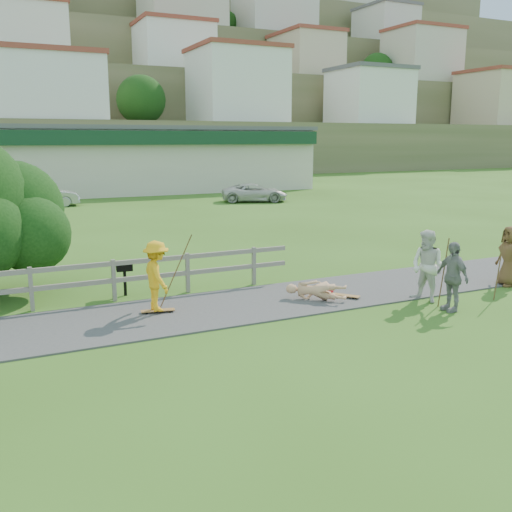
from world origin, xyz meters
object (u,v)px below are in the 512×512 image
(skater_rider, at_px, (157,280))
(bbq, at_px, (125,279))
(car_white, at_px, (254,193))
(car_silver, at_px, (45,196))
(skater_fallen, at_px, (316,291))
(spectator_c, at_px, (509,256))
(spectator_b, at_px, (452,277))
(spectator_a, at_px, (427,266))

(skater_rider, height_order, bbq, skater_rider)
(car_white, bearing_deg, skater_rider, 169.90)
(car_silver, bearing_deg, skater_fallen, -166.18)
(car_white, height_order, bbq, car_white)
(spectator_c, bearing_deg, bbq, -97.08)
(skater_fallen, relative_size, car_white, 0.36)
(spectator_c, distance_m, car_white, 23.29)
(skater_fallen, bearing_deg, skater_rider, 122.82)
(car_white, bearing_deg, spectator_b, -173.66)
(skater_rider, bearing_deg, spectator_b, -116.98)
(spectator_b, height_order, car_silver, spectator_b)
(skater_rider, bearing_deg, bbq, 5.52)
(spectator_a, distance_m, bbq, 7.96)
(spectator_a, bearing_deg, car_white, 150.37)
(skater_rider, relative_size, car_white, 0.39)
(skater_fallen, relative_size, car_silver, 0.38)
(car_silver, distance_m, car_white, 13.26)
(skater_fallen, distance_m, bbq, 5.11)
(skater_fallen, height_order, spectator_c, spectator_c)
(spectator_a, bearing_deg, skater_fallen, -130.58)
(spectator_a, bearing_deg, car_silver, 179.32)
(car_silver, xyz_separation_m, bbq, (-0.15, -22.63, -0.21))
(skater_fallen, bearing_deg, spectator_a, -73.01)
(skater_fallen, height_order, car_silver, car_silver)
(spectator_a, xyz_separation_m, car_silver, (-6.76, 26.55, -0.26))
(bbq, bearing_deg, spectator_b, -27.19)
(car_silver, relative_size, car_white, 0.93)
(car_silver, distance_m, bbq, 22.63)
(spectator_b, distance_m, car_white, 25.02)
(spectator_b, xyz_separation_m, spectator_c, (3.26, 1.15, 0.00))
(spectator_b, bearing_deg, spectator_c, 111.01)
(spectator_c, distance_m, bbq, 10.80)
(spectator_a, bearing_deg, skater_rider, -121.26)
(skater_fallen, height_order, bbq, bbq)
(car_white, bearing_deg, skater_fallen, 179.10)
(spectator_a, height_order, spectator_c, spectator_a)
(skater_rider, height_order, spectator_a, spectator_a)
(car_silver, height_order, car_white, car_silver)
(spectator_b, bearing_deg, spectator_a, -178.98)
(spectator_b, relative_size, car_silver, 0.42)
(spectator_c, relative_size, bbq, 1.90)
(spectator_c, bearing_deg, spectator_b, -57.91)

